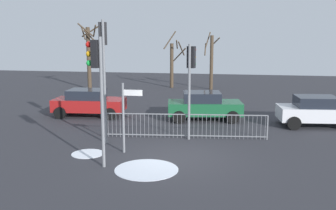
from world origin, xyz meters
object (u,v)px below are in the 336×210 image
(traffic_light_mid_right, at_px, (97,73))
(bare_tree_right, at_px, (89,55))
(traffic_light_mid_left, at_px, (103,54))
(traffic_light_rear_right, at_px, (191,70))
(car_white_far, at_px, (318,111))
(direction_sign_post, at_px, (125,114))
(car_green_trailing, at_px, (204,105))
(bare_tree_centre, at_px, (173,62))
(car_red_near, at_px, (89,102))
(bare_tree_left, at_px, (211,61))

(traffic_light_mid_right, distance_m, bare_tree_right, 19.04)
(traffic_light_mid_left, relative_size, traffic_light_rear_right, 1.24)
(car_white_far, bearing_deg, traffic_light_rear_right, -156.21)
(direction_sign_post, xyz_separation_m, car_green_trailing, (2.46, 6.20, -0.74))
(direction_sign_post, distance_m, car_white_far, 9.89)
(traffic_light_rear_right, distance_m, bare_tree_centre, 16.10)
(car_red_near, distance_m, bare_tree_centre, 12.46)
(car_red_near, bearing_deg, direction_sign_post, -61.76)
(car_white_far, bearing_deg, direction_sign_post, -150.34)
(bare_tree_right, bearing_deg, bare_tree_centre, 18.66)
(direction_sign_post, bearing_deg, traffic_light_mid_left, 135.02)
(direction_sign_post, xyz_separation_m, car_white_far, (8.02, 5.73, -0.74))
(bare_tree_centre, bearing_deg, traffic_light_rear_right, -78.07)
(bare_tree_left, xyz_separation_m, bare_tree_centre, (-3.22, 0.58, -0.20))
(car_white_far, xyz_separation_m, bare_tree_left, (-5.94, 11.83, 1.54))
(traffic_light_mid_left, bearing_deg, car_green_trailing, 29.56)
(traffic_light_mid_left, xyz_separation_m, car_green_trailing, (3.67, 4.96, -2.89))
(car_white_far, distance_m, bare_tree_centre, 15.48)
(bare_tree_left, relative_size, bare_tree_centre, 0.98)
(traffic_light_rear_right, height_order, bare_tree_right, bare_tree_right)
(direction_sign_post, distance_m, bare_tree_left, 17.70)
(direction_sign_post, bearing_deg, traffic_light_rear_right, 48.33)
(direction_sign_post, xyz_separation_m, bare_tree_centre, (-1.14, 18.14, 0.60))
(car_white_far, distance_m, bare_tree_left, 13.32)
(bare_tree_left, bearing_deg, traffic_light_mid_left, -101.42)
(traffic_light_mid_right, distance_m, traffic_light_rear_right, 4.85)
(traffic_light_rear_right, bearing_deg, traffic_light_mid_right, -103.81)
(bare_tree_centre, bearing_deg, car_green_trailing, -73.25)
(bare_tree_right, bearing_deg, traffic_light_mid_left, -66.58)
(traffic_light_rear_right, relative_size, bare_tree_left, 0.88)
(traffic_light_mid_right, height_order, car_green_trailing, traffic_light_mid_right)
(car_red_near, distance_m, bare_tree_right, 10.81)
(traffic_light_mid_left, xyz_separation_m, bare_tree_left, (3.30, 16.32, -1.35))
(direction_sign_post, relative_size, bare_tree_left, 0.58)
(car_red_near, relative_size, car_white_far, 0.99)
(direction_sign_post, height_order, car_red_near, direction_sign_post)
(traffic_light_mid_left, bearing_deg, bare_tree_right, 89.47)
(traffic_light_mid_left, distance_m, bare_tree_centre, 16.97)
(traffic_light_mid_right, bearing_deg, car_white_far, -41.54)
(traffic_light_mid_left, height_order, car_green_trailing, traffic_light_mid_left)
(direction_sign_post, relative_size, car_green_trailing, 0.66)
(traffic_light_rear_right, bearing_deg, car_red_near, 167.58)
(traffic_light_rear_right, bearing_deg, bare_tree_left, 109.18)
(direction_sign_post, distance_m, car_green_trailing, 6.71)
(traffic_light_mid_left, height_order, traffic_light_mid_right, traffic_light_mid_left)
(car_white_far, relative_size, bare_tree_left, 0.86)
(bare_tree_left, bearing_deg, car_green_trailing, -88.12)
(traffic_light_mid_right, height_order, bare_tree_right, bare_tree_right)
(traffic_light_mid_left, distance_m, traffic_light_mid_right, 3.06)
(direction_sign_post, bearing_deg, bare_tree_centre, 94.18)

